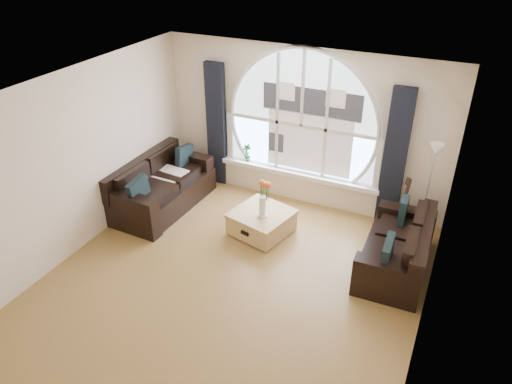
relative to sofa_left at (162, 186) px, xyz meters
name	(u,v)px	position (x,y,z in m)	size (l,w,h in m)	color
ground	(229,287)	(2.03, -1.42, -0.40)	(5.00, 5.50, 0.01)	brown
ceiling	(222,100)	(2.03, -1.42, 2.30)	(5.00, 5.50, 0.01)	silver
wall_back	(302,127)	(2.03, 1.33, 0.95)	(5.00, 0.01, 2.70)	beige
wall_front	(63,367)	(2.03, -4.17, 0.95)	(5.00, 0.01, 2.70)	beige
wall_left	(72,165)	(-0.47, -1.42, 0.95)	(0.01, 5.50, 2.70)	beige
wall_right	(434,256)	(4.53, -1.42, 0.95)	(0.01, 5.50, 2.70)	beige
attic_slope	(421,166)	(4.23, -1.42, 1.95)	(0.92, 5.50, 0.72)	silver
arched_window	(302,112)	(2.03, 1.30, 1.23)	(2.60, 0.06, 2.15)	silver
window_sill	(298,174)	(2.03, 1.23, 0.11)	(2.90, 0.22, 0.08)	white
window_frame	(302,113)	(2.03, 1.27, 1.23)	(2.76, 0.08, 2.15)	white
neighbor_house	(310,121)	(2.18, 1.29, 1.10)	(1.70, 0.02, 1.50)	silver
curtain_left	(216,125)	(0.43, 1.21, 0.75)	(0.35, 0.12, 2.30)	black
curtain_right	(395,158)	(3.63, 1.21, 0.75)	(0.35, 0.12, 2.30)	black
sofa_left	(162,186)	(0.00, 0.00, 0.00)	(0.97, 1.94, 0.86)	black
sofa_right	(397,245)	(4.01, -0.01, 0.00)	(0.86, 1.71, 0.76)	black
coffee_chest	(262,221)	(1.90, -0.01, -0.19)	(0.86, 0.86, 0.42)	tan
throw_blanket	(168,177)	(0.01, 0.18, 0.10)	(0.55, 0.55, 0.10)	silver
vase_flowers	(263,194)	(1.95, -0.10, 0.37)	(0.24, 0.24, 0.70)	white
floor_lamp	(427,192)	(4.22, 0.99, 0.40)	(0.24, 0.24, 1.60)	#B2B2B2
guitar	(404,204)	(3.92, 0.93, 0.13)	(0.36, 0.24, 1.06)	brown
potted_plant	(247,153)	(1.04, 1.23, 0.31)	(0.17, 0.12, 0.33)	#1E6023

